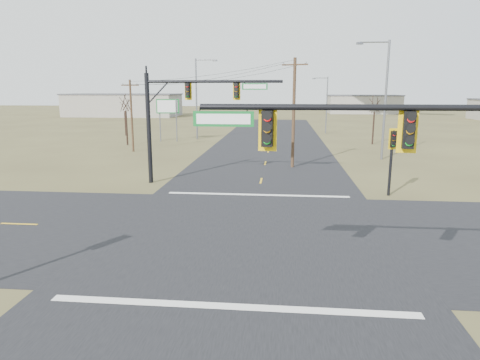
% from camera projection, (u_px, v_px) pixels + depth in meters
% --- Properties ---
extents(ground, '(320.00, 320.00, 0.00)m').
position_uv_depth(ground, '(249.00, 232.00, 21.09)').
color(ground, brown).
rests_on(ground, ground).
extents(road_ew, '(160.00, 14.00, 0.02)m').
position_uv_depth(road_ew, '(249.00, 232.00, 21.09)').
color(road_ew, black).
rests_on(road_ew, ground).
extents(road_ns, '(14.00, 160.00, 0.02)m').
position_uv_depth(road_ns, '(249.00, 232.00, 21.09)').
color(road_ns, black).
rests_on(road_ns, ground).
extents(stop_bar_near, '(12.00, 0.40, 0.01)m').
position_uv_depth(stop_bar_near, '(231.00, 306.00, 13.79)').
color(stop_bar_near, silver).
rests_on(stop_bar_near, road_ns).
extents(stop_bar_far, '(12.00, 0.40, 0.01)m').
position_uv_depth(stop_bar_far, '(258.00, 195.00, 28.39)').
color(stop_bar_far, silver).
rests_on(stop_bar_far, road_ns).
extents(mast_arm_near, '(10.34, 0.49, 6.99)m').
position_uv_depth(mast_arm_near, '(416.00, 153.00, 12.22)').
color(mast_arm_near, black).
rests_on(mast_arm_near, ground).
extents(mast_arm_far, '(9.92, 0.52, 8.03)m').
position_uv_depth(mast_arm_far, '(185.00, 106.00, 30.80)').
color(mast_arm_far, black).
rests_on(mast_arm_far, ground).
extents(pedestal_signal_ne, '(0.64, 0.55, 4.47)m').
position_uv_depth(pedestal_signal_ne, '(392.00, 147.00, 27.51)').
color(pedestal_signal_ne, black).
rests_on(pedestal_signal_ne, ground).
extents(utility_pole_near, '(2.22, 0.96, 9.56)m').
position_uv_depth(utility_pole_near, '(294.00, 112.00, 37.52)').
color(utility_pole_near, '#4C3420').
rests_on(utility_pole_near, ground).
extents(utility_pole_far, '(1.94, 0.26, 7.93)m').
position_uv_depth(utility_pole_far, '(132.00, 114.00, 47.47)').
color(utility_pole_far, '#4C3420').
rests_on(utility_pole_far, ground).
extents(highway_sign, '(2.96, 0.66, 5.63)m').
position_uv_depth(highway_sign, '(168.00, 111.00, 56.85)').
color(highway_sign, slate).
rests_on(highway_sign, ground).
extents(streetlight_a, '(3.22, 0.50, 11.50)m').
position_uv_depth(streetlight_a, '(383.00, 94.00, 41.63)').
color(streetlight_a, slate).
rests_on(streetlight_a, ground).
extents(streetlight_b, '(2.45, 0.23, 8.82)m').
position_uv_depth(streetlight_b, '(326.00, 102.00, 67.26)').
color(streetlight_b, slate).
rests_on(streetlight_b, ground).
extents(streetlight_c, '(3.08, 0.46, 11.00)m').
position_uv_depth(streetlight_c, '(198.00, 95.00, 58.93)').
color(streetlight_c, slate).
rests_on(streetlight_c, ground).
extents(bare_tree_a, '(3.28, 3.28, 6.72)m').
position_uv_depth(bare_tree_a, '(125.00, 102.00, 52.93)').
color(bare_tree_a, black).
rests_on(bare_tree_a, ground).
extents(bare_tree_b, '(2.75, 2.75, 5.66)m').
position_uv_depth(bare_tree_b, '(124.00, 105.00, 63.96)').
color(bare_tree_b, black).
rests_on(bare_tree_b, ground).
extents(bare_tree_c, '(3.33, 3.33, 6.46)m').
position_uv_depth(bare_tree_c, '(375.00, 104.00, 53.69)').
color(bare_tree_c, black).
rests_on(bare_tree_c, ground).
extents(warehouse_left, '(28.00, 14.00, 5.50)m').
position_uv_depth(warehouse_left, '(124.00, 105.00, 111.98)').
color(warehouse_left, gray).
rests_on(warehouse_left, ground).
extents(warehouse_mid, '(20.00, 12.00, 5.00)m').
position_uv_depth(warehouse_mid, '(363.00, 105.00, 125.25)').
color(warehouse_mid, gray).
rests_on(warehouse_mid, ground).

